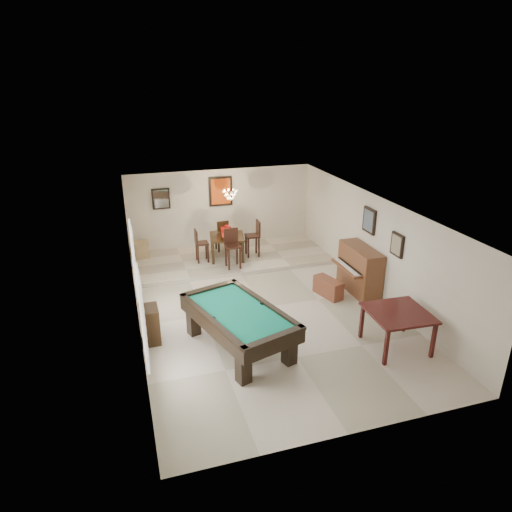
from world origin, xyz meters
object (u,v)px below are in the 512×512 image
corner_bench (142,249)px  chandelier (230,191)px  square_table (396,330)px  dining_chair_west (202,246)px  upright_piano (355,270)px  dining_chair_east (252,239)px  piano_bench (328,287)px  dining_chair_south (233,249)px  apothecary_chest (151,325)px  dining_table (227,245)px  dining_chair_north (222,235)px  flower_vase (227,228)px  pool_table (239,330)px

corner_bench → chandelier: bearing=-17.9°
square_table → dining_chair_west: dining_chair_west is taller
upright_piano → dining_chair_west: upright_piano is taller
dining_chair_east → chandelier: bearing=-93.4°
dining_chair_west → chandelier: size_ratio=1.67×
piano_bench → dining_chair_south: dining_chair_south is taller
square_table → dining_chair_east: 5.81m
square_table → piano_bench: square_table is taller
apothecary_chest → dining_table: 4.71m
upright_piano → dining_chair_north: (-2.71, 3.74, 0.01)m
flower_vase → square_table: bearing=-68.0°
pool_table → corner_bench: (-1.61, 5.60, -0.08)m
upright_piano → dining_chair_west: size_ratio=1.49×
upright_piano → apothecary_chest: 5.42m
square_table → piano_bench: size_ratio=1.44×
chandelier → pool_table: bearing=-102.3°
dining_table → dining_chair_north: bearing=90.1°
dining_table → piano_bench: bearing=-57.1°
square_table → dining_table: dining_table is taller
piano_bench → dining_chair_south: (-1.97, 2.28, 0.46)m
pool_table → dining_chair_north: (0.89, 5.41, 0.19)m
flower_vase → dining_chair_south: 0.85m
dining_table → upright_piano: bearing=-48.3°
dining_table → square_table: bearing=-68.0°
dining_chair_east → chandelier: 1.66m
dining_chair_south → piano_bench: bearing=-50.4°
piano_bench → dining_chair_east: 3.25m
flower_vase → corner_bench: size_ratio=0.46×
pool_table → dining_chair_east: 4.97m
piano_bench → dining_chair_north: (-1.96, 3.75, 0.39)m
apothecary_chest → dining_chair_east: (3.44, 3.87, 0.27)m
square_table → apothecary_chest: (-4.92, 1.75, -0.01)m
pool_table → dining_chair_south: size_ratio=2.28×
flower_vase → dining_chair_south: size_ratio=0.21×
dining_chair_north → dining_chair_west: bearing=39.4°
upright_piano → flower_vase: bearing=131.7°
dining_table → flower_vase: bearing=180.0°
square_table → dining_chair_west: size_ratio=1.22×
corner_bench → dining_chair_south: bearing=-33.5°
dining_chair_north → dining_chair_west: dining_chair_north is taller
square_table → dining_chair_west: 6.40m
square_table → upright_piano: size_ratio=0.82×
dining_chair_south → dining_chair_west: size_ratio=1.14×
square_table → upright_piano: upright_piano is taller
dining_chair_west → dining_chair_east: size_ratio=0.89×
flower_vase → dining_chair_south: dining_chair_south is taller
corner_bench → flower_vase: bearing=-19.7°
upright_piano → dining_table: upright_piano is taller
piano_bench → dining_chair_east: size_ratio=0.76×
piano_bench → apothecary_chest: apothecary_chest is taller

